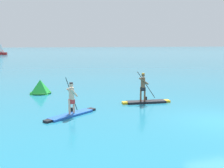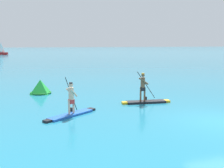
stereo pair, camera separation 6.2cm
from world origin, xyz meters
name	(u,v)px [view 1 (the left image)]	position (x,y,z in m)	size (l,w,h in m)	color
ground	(222,122)	(0.00, 0.00, 0.00)	(440.00, 440.00, 0.00)	teal
paddleboarder_near_left	(71,108)	(-6.58, 3.06, 0.38)	(2.87, 2.09, 1.97)	blue
paddleboarder_mid_center	(145,97)	(-1.84, 4.66, 0.39)	(3.04, 0.90, 1.92)	black
race_marker_buoy	(40,88)	(-7.93, 9.62, 0.44)	(1.75, 1.75, 1.02)	green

